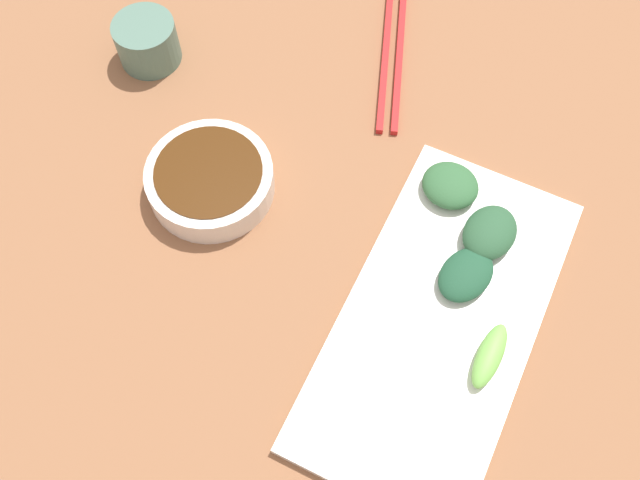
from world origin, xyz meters
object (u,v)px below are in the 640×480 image
sauce_bowl (210,179)px  chopsticks (392,56)px  tea_cup (147,42)px  serving_plate (439,321)px

sauce_bowl → chopsticks: bearing=67.8°
tea_cup → serving_plate: bearing=-20.7°
sauce_bowl → tea_cup: bearing=140.9°
serving_plate → tea_cup: bearing=159.3°
serving_plate → chopsticks: bearing=121.1°
chopsticks → serving_plate: bearing=-79.0°
sauce_bowl → tea_cup: size_ratio=1.87×
sauce_bowl → serving_plate: bearing=-7.5°
sauce_bowl → serving_plate: sauce_bowl is taller
serving_plate → chopsticks: 0.35m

